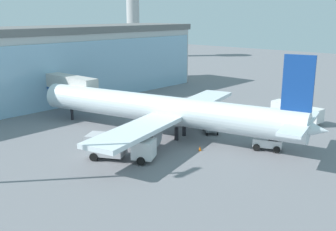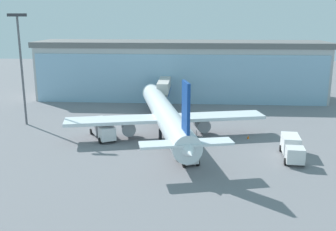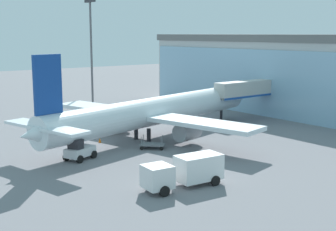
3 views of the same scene
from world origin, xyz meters
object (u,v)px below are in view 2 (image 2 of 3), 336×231
airplane (165,115)px  pushback_tug (188,156)px  jet_bridge (165,85)px  fuel_truck (292,147)px  safety_cone_nose (150,147)px  safety_cone_wingtip (248,137)px  catering_truck (102,128)px  apron_light_mast (21,60)px  baggage_cart (195,139)px

airplane → pushback_tug: airplane is taller
jet_bridge → fuel_truck: bearing=-147.4°
jet_bridge → airplane: bearing=-176.1°
safety_cone_nose → safety_cone_wingtip: 15.69m
airplane → catering_truck: size_ratio=5.27×
fuel_truck → safety_cone_nose: (-19.23, 2.45, -1.19)m
apron_light_mast → baggage_cart: 32.30m
baggage_cart → safety_cone_wingtip: size_ratio=5.72×
airplane → catering_truck: bearing=88.4°
apron_light_mast → baggage_cart: (29.34, -8.35, -10.62)m
pushback_tug → safety_cone_nose: 7.93m
baggage_cart → safety_cone_wingtip: bearing=149.2°
apron_light_mast → baggage_cart: apron_light_mast is taller
baggage_cart → safety_cone_wingtip: (8.19, 2.47, -0.23)m
safety_cone_nose → safety_cone_wingtip: size_ratio=1.00×
safety_cone_wingtip → apron_light_mast: bearing=171.1°
airplane → baggage_cart: (4.72, -3.59, -2.81)m
airplane → safety_cone_nose: 7.65m
pushback_tug → safety_cone_nose: size_ratio=6.62×
apron_light_mast → pushback_tug: 34.77m
jet_bridge → airplane: 20.02m
apron_light_mast → safety_cone_nose: (22.91, -11.57, -10.85)m
baggage_cart → safety_cone_wingtip: 8.56m
jet_bridge → fuel_truck: 35.00m
fuel_truck → jet_bridge: bearing=-141.5°
catering_truck → fuel_truck: size_ratio=1.00×
pushback_tug → safety_cone_wingtip: bearing=-60.9°
baggage_cart → pushback_tug: (-0.85, -8.81, 0.47)m
baggage_cart → safety_cone_nose: 7.19m
catering_truck → safety_cone_nose: bearing=30.0°
jet_bridge → apron_light_mast: bearing=122.7°
apron_light_mast → airplane: apron_light_mast is taller
airplane → safety_cone_nose: size_ratio=71.51×
catering_truck → airplane: bearing=72.7°
jet_bridge → baggage_cart: size_ratio=4.45×
catering_truck → safety_cone_wingtip: size_ratio=13.56×
airplane → fuel_truck: 19.90m
airplane → pushback_tug: (3.86, -12.40, -2.33)m
catering_truck → safety_cone_nose: (7.98, -4.85, -1.19)m
jet_bridge → apron_light_mast: apron_light_mast is taller
baggage_cart → pushback_tug: pushback_tug is taller
jet_bridge → baggage_cart: bearing=-165.6°
pushback_tug → safety_cone_nose: bearing=22.7°
catering_truck → safety_cone_wingtip: (22.60, 0.84, -1.19)m
fuel_truck → pushback_tug: fuel_truck is taller
fuel_truck → safety_cone_wingtip: 9.43m
baggage_cart → pushback_tug: 8.87m
jet_bridge → pushback_tug: (5.42, -32.32, -3.62)m
jet_bridge → safety_cone_wingtip: bearing=-146.1°
airplane → fuel_truck: airplane is taller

